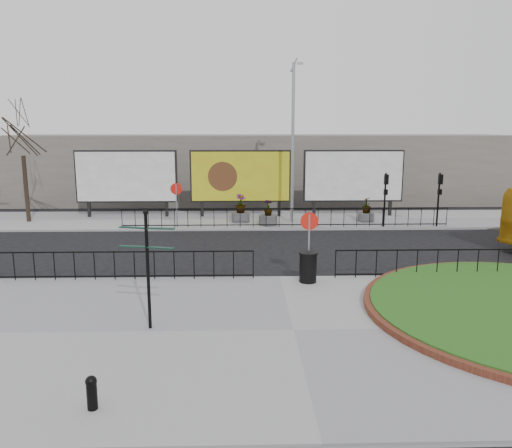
{
  "coord_description": "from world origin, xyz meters",
  "views": [
    {
      "loc": [
        -1.36,
        -17.76,
        5.51
      ],
      "look_at": [
        -0.87,
        0.9,
        1.93
      ],
      "focal_mm": 35.0,
      "sensor_mm": 36.0,
      "label": 1
    }
  ],
  "objects_px": {
    "litter_bin": "(308,267)",
    "planter_a": "(241,212)",
    "bollard": "(92,391)",
    "planter_b": "(268,217)",
    "billboard_mid": "(241,177)",
    "lamp_post": "(293,141)",
    "fingerpost_sign": "(147,258)",
    "planter_c": "(366,213)"
  },
  "relations": [
    {
      "from": "fingerpost_sign",
      "to": "planter_b",
      "type": "xyz_separation_m",
      "value": [
        3.99,
        14.82,
        -1.52
      ]
    },
    {
      "from": "lamp_post",
      "to": "planter_c",
      "type": "height_order",
      "value": "lamp_post"
    },
    {
      "from": "bollard",
      "to": "litter_bin",
      "type": "distance_m",
      "value": 9.65
    },
    {
      "from": "litter_bin",
      "to": "planter_a",
      "type": "xyz_separation_m",
      "value": [
        -2.44,
        11.7,
        0.05
      ]
    },
    {
      "from": "litter_bin",
      "to": "planter_c",
      "type": "distance_m",
      "value": 12.7
    },
    {
      "from": "bollard",
      "to": "litter_bin",
      "type": "xyz_separation_m",
      "value": [
        5.26,
        8.09,
        0.17
      ]
    },
    {
      "from": "planter_a",
      "to": "planter_b",
      "type": "height_order",
      "value": "planter_a"
    },
    {
      "from": "planter_c",
      "to": "lamp_post",
      "type": "bearing_deg",
      "value": 180.0
    },
    {
      "from": "lamp_post",
      "to": "fingerpost_sign",
      "type": "bearing_deg",
      "value": -109.02
    },
    {
      "from": "lamp_post",
      "to": "litter_bin",
      "type": "relative_size",
      "value": 8.49
    },
    {
      "from": "litter_bin",
      "to": "planter_b",
      "type": "relative_size",
      "value": 0.75
    },
    {
      "from": "planter_c",
      "to": "billboard_mid",
      "type": "bearing_deg",
      "value": 165.08
    },
    {
      "from": "fingerpost_sign",
      "to": "litter_bin",
      "type": "xyz_separation_m",
      "value": [
        4.87,
        4.07,
        -1.44
      ]
    },
    {
      "from": "billboard_mid",
      "to": "fingerpost_sign",
      "type": "height_order",
      "value": "billboard_mid"
    },
    {
      "from": "litter_bin",
      "to": "planter_a",
      "type": "height_order",
      "value": "planter_a"
    },
    {
      "from": "fingerpost_sign",
      "to": "planter_a",
      "type": "distance_m",
      "value": 16.01
    },
    {
      "from": "bollard",
      "to": "fingerpost_sign",
      "type": "bearing_deg",
      "value": 84.42
    },
    {
      "from": "billboard_mid",
      "to": "litter_bin",
      "type": "height_order",
      "value": "billboard_mid"
    },
    {
      "from": "billboard_mid",
      "to": "lamp_post",
      "type": "distance_m",
      "value": 4.23
    },
    {
      "from": "lamp_post",
      "to": "planter_a",
      "type": "bearing_deg",
      "value": -180.0
    },
    {
      "from": "billboard_mid",
      "to": "litter_bin",
      "type": "distance_m",
      "value": 14.02
    },
    {
      "from": "planter_a",
      "to": "litter_bin",
      "type": "bearing_deg",
      "value": -78.2
    },
    {
      "from": "bollard",
      "to": "planter_b",
      "type": "distance_m",
      "value": 19.35
    },
    {
      "from": "fingerpost_sign",
      "to": "litter_bin",
      "type": "bearing_deg",
      "value": 55.43
    },
    {
      "from": "lamp_post",
      "to": "planter_a",
      "type": "xyz_separation_m",
      "value": [
        -3.01,
        -0.0,
        -4.1
      ]
    },
    {
      "from": "litter_bin",
      "to": "planter_a",
      "type": "relative_size",
      "value": 0.66
    },
    {
      "from": "billboard_mid",
      "to": "lamp_post",
      "type": "height_order",
      "value": "lamp_post"
    },
    {
      "from": "billboard_mid",
      "to": "planter_c",
      "type": "bearing_deg",
      "value": -14.92
    },
    {
      "from": "bollard",
      "to": "planter_a",
      "type": "bearing_deg",
      "value": 81.89
    },
    {
      "from": "fingerpost_sign",
      "to": "bollard",
      "type": "relative_size",
      "value": 4.74
    },
    {
      "from": "litter_bin",
      "to": "planter_b",
      "type": "distance_m",
      "value": 10.79
    },
    {
      "from": "bollard",
      "to": "planter_b",
      "type": "xyz_separation_m",
      "value": [
        4.38,
        18.85,
        0.1
      ]
    },
    {
      "from": "planter_b",
      "to": "lamp_post",
      "type": "bearing_deg",
      "value": 33.11
    },
    {
      "from": "billboard_mid",
      "to": "fingerpost_sign",
      "type": "distance_m",
      "value": 17.91
    },
    {
      "from": "billboard_mid",
      "to": "planter_a",
      "type": "relative_size",
      "value": 3.78
    },
    {
      "from": "litter_bin",
      "to": "bollard",
      "type": "bearing_deg",
      "value": -123.05
    },
    {
      "from": "billboard_mid",
      "to": "planter_a",
      "type": "distance_m",
      "value": 2.72
    },
    {
      "from": "billboard_mid",
      "to": "bollard",
      "type": "height_order",
      "value": "billboard_mid"
    },
    {
      "from": "bollard",
      "to": "lamp_post",
      "type": "bearing_deg",
      "value": 73.59
    },
    {
      "from": "planter_a",
      "to": "planter_b",
      "type": "relative_size",
      "value": 1.12
    },
    {
      "from": "planter_b",
      "to": "planter_a",
      "type": "bearing_deg",
      "value": 148.97
    },
    {
      "from": "fingerpost_sign",
      "to": "planter_c",
      "type": "distance_m",
      "value": 18.63
    }
  ]
}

